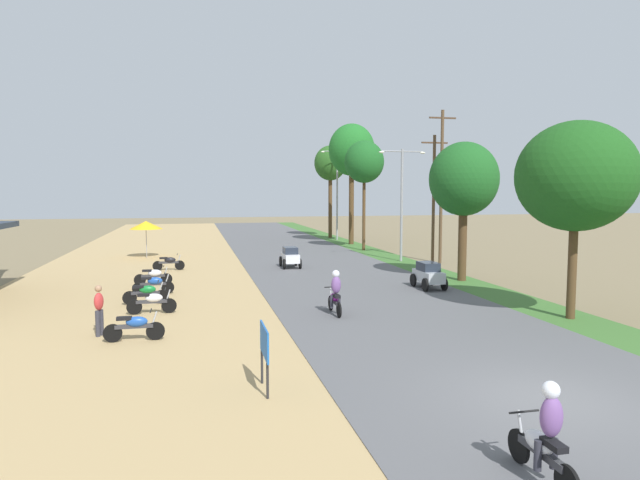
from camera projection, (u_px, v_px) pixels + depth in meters
ground_plane at (546, 403)px, 12.02m from camera, size 180.00×180.00×0.00m
road_strip at (546, 401)px, 12.02m from camera, size 9.00×140.00×0.08m
dirt_shoulder at (17, 453)px, 9.68m from camera, size 12.00×140.00×0.06m
parked_motorbike_nearest at (135, 325)px, 16.74m from camera, size 1.80×0.54×0.94m
parked_motorbike_second at (152, 301)px, 20.50m from camera, size 1.80×0.54×0.94m
parked_motorbike_third at (146, 292)px, 22.26m from camera, size 1.80×0.54×0.94m
parked_motorbike_fourth at (154, 283)px, 24.42m from camera, size 1.80×0.54×0.94m
parked_motorbike_fifth at (154, 275)px, 26.78m from camera, size 1.80×0.54×0.94m
parked_motorbike_sixth at (169, 262)px, 31.84m from camera, size 1.80×0.54×0.94m
street_signboard at (264, 346)px, 12.52m from camera, size 0.06×1.30×1.50m
vendor_umbrella at (146, 225)px, 37.82m from camera, size 2.20×2.20×2.52m
pedestrian_on_shoulder at (99, 308)px, 17.32m from camera, size 0.38×0.43×1.62m
median_tree_nearest at (576, 177)px, 19.36m from camera, size 4.13×4.13×7.01m
median_tree_second at (464, 180)px, 27.82m from camera, size 3.48×3.48×7.04m
median_tree_third at (364, 162)px, 42.26m from camera, size 3.03×3.03×8.43m
median_tree_fourth at (352, 151)px, 47.17m from camera, size 3.94×3.94×10.31m
median_tree_fifth at (330, 164)px, 53.98m from camera, size 3.13×3.13×9.03m
streetlamp_near at (402, 196)px, 35.77m from camera, size 3.16×0.20×7.27m
streetlamp_mid at (337, 189)px, 51.72m from camera, size 3.16×0.20×8.43m
utility_pole_near at (434, 196)px, 35.96m from camera, size 1.80×0.20×8.24m
utility_pole_far at (441, 184)px, 35.17m from camera, size 1.80×0.20×9.73m
car_hatchback_silver at (428, 274)px, 25.78m from camera, size 1.04×2.00×1.23m
car_hatchback_white at (290, 256)px, 32.90m from camera, size 1.04×2.00×1.23m
motorbike_foreground_rider at (545, 435)px, 8.50m from camera, size 0.54×1.80×1.66m
motorbike_ahead_second at (335, 294)px, 20.31m from camera, size 0.54×1.80×1.66m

